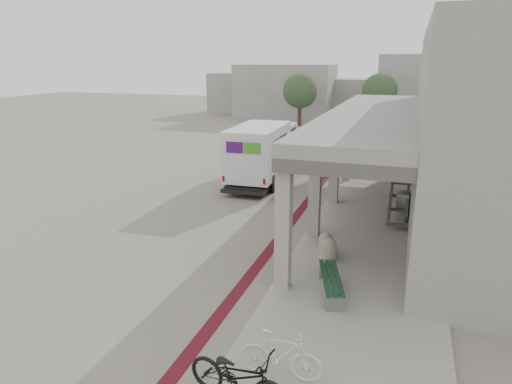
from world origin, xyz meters
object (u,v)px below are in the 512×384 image
(bench, at_px, (331,281))
(bicycle_cream, at_px, (280,355))
(utility_cabinet, at_px, (404,206))
(bicycle_black, at_px, (238,375))
(fedex_truck, at_px, (263,151))

(bench, height_order, bicycle_cream, bicycle_cream)
(utility_cabinet, distance_m, bicycle_cream, 10.35)
(bicycle_black, relative_size, bicycle_cream, 1.22)
(fedex_truck, height_order, bicycle_cream, fedex_truck)
(bench, height_order, bicycle_black, bicycle_black)
(fedex_truck, height_order, bench, fedex_truck)
(fedex_truck, relative_size, bicycle_cream, 4.27)
(bicycle_black, height_order, bicycle_cream, bicycle_black)
(utility_cabinet, bearing_deg, bicycle_black, -87.86)
(bench, height_order, utility_cabinet, utility_cabinet)
(bicycle_cream, bearing_deg, bicycle_black, 145.97)
(fedex_truck, xyz_separation_m, utility_cabinet, (6.90, -4.09, -0.91))
(bench, bearing_deg, utility_cabinet, 60.46)
(utility_cabinet, bearing_deg, bicycle_cream, -86.03)
(utility_cabinet, relative_size, bicycle_cream, 0.64)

